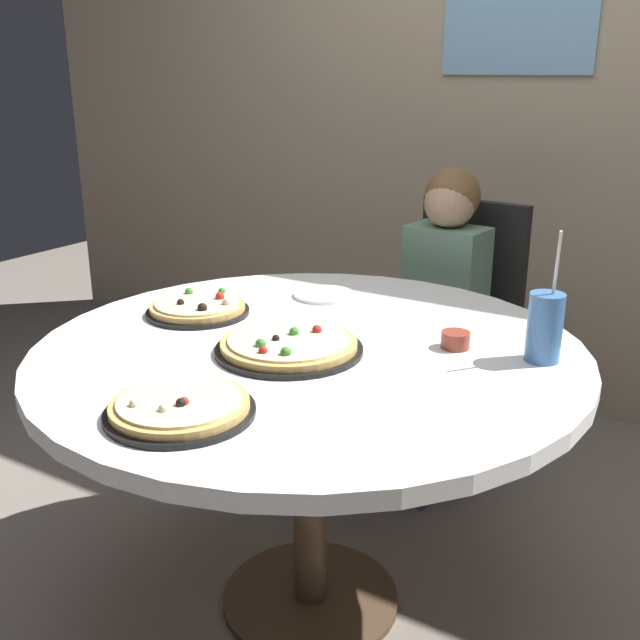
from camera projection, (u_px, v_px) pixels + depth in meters
The scene contains 11 objects.
ground_plane at pixel (311, 600), 2.04m from camera, with size 8.00×8.00×0.00m, color slate.
wall_with_window at pixel (533, 51), 2.92m from camera, with size 5.20×0.14×2.90m.
dining_table at pixel (309, 378), 1.83m from camera, with size 1.34×1.34×0.75m.
chair_wooden at pixel (457, 321), 2.66m from camera, with size 0.44×0.44×0.95m.
diner_child at pixel (431, 347), 2.54m from camera, with size 0.29×0.42×1.08m.
pizza_veggie at pixel (289, 346), 1.75m from camera, with size 0.35×0.35×0.05m.
pizza_cheese at pixel (198, 308), 2.03m from camera, with size 0.28×0.28×0.05m.
pizza_pepperoni at pixel (180, 407), 1.43m from camera, with size 0.29×0.29×0.05m.
soda_cup at pixel (545, 327), 1.68m from camera, with size 0.08×0.08×0.31m.
sauce_bowl at pixel (455, 340), 1.78m from camera, with size 0.07×0.07×0.04m, color brown.
plate_small at pixel (324, 295), 2.19m from camera, with size 0.18×0.18×0.01m, color white.
Camera 1 is at (0.90, -1.43, 1.39)m, focal length 41.74 mm.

